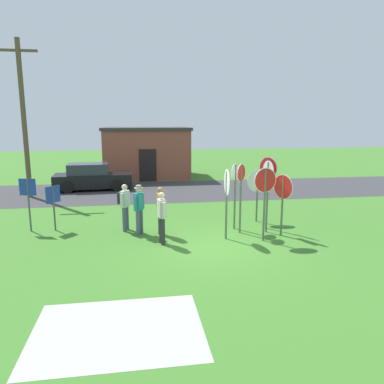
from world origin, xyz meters
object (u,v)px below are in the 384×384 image
object	(u,v)px
utility_pole	(24,117)
stop_sign_nearest	(235,186)
stop_sign_rear_left	(257,186)
stop_sign_leaning_left	(241,188)
person_holding_notes	(139,207)
stop_sign_center_cluster	(283,194)
person_near_signs	(161,208)
person_in_teal	(125,204)
person_with_sunhat	(162,215)
stop_sign_low_front	(265,191)
info_panel_leftmost	(53,200)
parked_car_on_street	(92,178)
stop_sign_rear_right	(227,191)
stop_sign_leaning_right	(268,184)
info_panel_middle	(28,195)
stop_sign_far_back	(268,179)

from	to	relation	value
utility_pole	stop_sign_nearest	world-z (taller)	utility_pole
stop_sign_rear_left	utility_pole	bearing A→B (deg)	147.79
stop_sign_leaning_left	person_holding_notes	xyz separation A→B (m)	(-3.50, 0.35, -0.63)
stop_sign_center_cluster	person_near_signs	bearing A→B (deg)	170.46
utility_pole	person_in_teal	size ratio (longest dim) A/B	4.64
stop_sign_leaning_left	person_with_sunhat	size ratio (longest dim) A/B	1.45
utility_pole	stop_sign_leaning_left	bearing A→B (deg)	-40.43
stop_sign_low_front	stop_sign_leaning_left	bearing A→B (deg)	118.34
stop_sign_low_front	person_in_teal	size ratio (longest dim) A/B	1.44
stop_sign_low_front	person_in_teal	xyz separation A→B (m)	(-4.53, 1.86, -0.69)
utility_pole	info_panel_leftmost	xyz separation A→B (m)	(2.54, -6.42, -2.98)
parked_car_on_street	stop_sign_rear_right	bearing A→B (deg)	-61.43
utility_pole	stop_sign_low_front	bearing A→B (deg)	-42.19
stop_sign_leaning_right	person_holding_notes	world-z (taller)	stop_sign_leaning_right
stop_sign_low_front	info_panel_middle	distance (m)	8.20
person_near_signs	person_with_sunhat	xyz separation A→B (m)	(-0.03, -0.94, 0.00)
person_near_signs	stop_sign_far_back	bearing A→B (deg)	3.02
stop_sign_rear_left	person_near_signs	world-z (taller)	stop_sign_rear_left
stop_sign_center_cluster	stop_sign_low_front	bearing A→B (deg)	-150.73
stop_sign_leaning_left	stop_sign_far_back	distance (m)	1.18
stop_sign_rear_left	person_in_teal	size ratio (longest dim) A/B	1.22
stop_sign_rear_left	person_near_signs	size ratio (longest dim) A/B	1.22
stop_sign_leaning_right	stop_sign_center_cluster	world-z (taller)	stop_sign_leaning_right
person_near_signs	person_in_teal	bearing A→B (deg)	149.58
stop_sign_center_cluster	stop_sign_leaning_left	bearing A→B (deg)	158.69
stop_sign_rear_left	stop_sign_far_back	size ratio (longest dim) A/B	0.78
person_near_signs	info_panel_middle	size ratio (longest dim) A/B	0.89
utility_pole	person_holding_notes	distance (m)	9.73
stop_sign_nearest	info_panel_middle	size ratio (longest dim) A/B	1.26
stop_sign_far_back	info_panel_leftmost	size ratio (longest dim) A/B	1.63
stop_sign_nearest	stop_sign_low_front	distance (m)	1.59
stop_sign_leaning_right	person_with_sunhat	size ratio (longest dim) A/B	1.51
stop_sign_leaning_right	info_panel_middle	size ratio (longest dim) A/B	1.34
stop_sign_low_front	utility_pole	bearing A→B (deg)	137.81
stop_sign_center_cluster	stop_sign_low_front	distance (m)	0.94
stop_sign_rear_left	person_in_teal	distance (m)	5.10
utility_pole	info_panel_leftmost	world-z (taller)	utility_pole
stop_sign_rear_left	person_holding_notes	bearing A→B (deg)	-167.76
info_panel_leftmost	stop_sign_leaning_right	bearing A→B (deg)	-10.36
stop_sign_rear_right	info_panel_leftmost	xyz separation A→B (m)	(-5.86, 1.89, -0.51)
stop_sign_leaning_left	person_near_signs	world-z (taller)	stop_sign_leaning_left
stop_sign_rear_left	person_near_signs	xyz separation A→B (m)	(-3.83, -1.17, -0.46)
stop_sign_nearest	stop_sign_rear_right	size ratio (longest dim) A/B	1.02
person_holding_notes	stop_sign_rear_right	bearing A→B (deg)	-18.51
stop_sign_leaning_right	stop_sign_center_cluster	size ratio (longest dim) A/B	1.20
utility_pole	parked_car_on_street	world-z (taller)	utility_pole
stop_sign_leaning_right	person_with_sunhat	world-z (taller)	stop_sign_leaning_right
person_near_signs	info_panel_leftmost	distance (m)	3.91
utility_pole	person_near_signs	xyz separation A→B (m)	(6.28, -7.54, -3.15)
person_near_signs	info_panel_leftmost	world-z (taller)	person_near_signs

